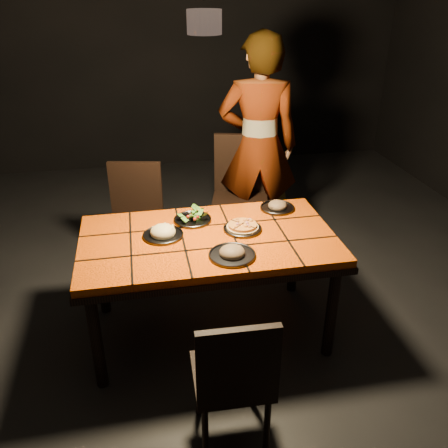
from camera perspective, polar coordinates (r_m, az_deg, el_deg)
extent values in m
cube|color=black|center=(3.43, -1.73, -12.89)|extent=(6.00, 7.00, 0.04)
cube|color=black|center=(6.15, -7.65, 20.53)|extent=(6.00, 0.04, 3.00)
cube|color=#FF5A08|center=(3.00, -1.93, -1.93)|extent=(1.60, 0.90, 0.05)
cube|color=black|center=(3.02, -1.91, -2.68)|extent=(1.62, 0.92, 0.04)
cylinder|color=black|center=(2.91, -15.10, -13.52)|extent=(0.07, 0.07, 0.66)
cylinder|color=black|center=(3.10, 12.80, -10.32)|extent=(0.07, 0.07, 0.66)
cylinder|color=black|center=(3.51, -14.56, -5.72)|extent=(0.07, 0.07, 0.66)
cylinder|color=black|center=(3.67, 8.41, -3.51)|extent=(0.07, 0.07, 0.66)
cube|color=black|center=(2.51, 0.88, -17.77)|extent=(0.40, 0.40, 0.04)
cube|color=black|center=(2.23, 1.73, -16.72)|extent=(0.39, 0.05, 0.42)
cylinder|color=black|center=(2.79, 3.59, -18.29)|extent=(0.03, 0.03, 0.39)
cylinder|color=black|center=(2.76, -3.11, -19.03)|extent=(0.03, 0.03, 0.39)
cylinder|color=black|center=(2.59, 5.19, -23.11)|extent=(0.03, 0.03, 0.39)
cylinder|color=black|center=(2.55, -2.27, -24.03)|extent=(0.03, 0.03, 0.39)
cube|color=black|center=(3.81, -10.74, -0.44)|extent=(0.50, 0.50, 0.04)
cube|color=black|center=(3.88, -10.56, 4.14)|extent=(0.42, 0.12, 0.46)
cylinder|color=black|center=(3.82, -13.40, -4.72)|extent=(0.04, 0.04, 0.43)
cylinder|color=black|center=(3.75, -8.35, -4.83)|extent=(0.04, 0.04, 0.43)
cylinder|color=black|center=(4.10, -12.37, -2.23)|extent=(0.04, 0.04, 0.43)
cylinder|color=black|center=(4.04, -7.67, -2.29)|extent=(0.04, 0.04, 0.43)
cube|color=black|center=(4.05, 1.92, 2.62)|extent=(0.57, 0.57, 0.04)
cube|color=black|center=(4.14, 2.10, 7.34)|extent=(0.46, 0.16, 0.51)
cylinder|color=black|center=(4.01, -0.96, -1.84)|extent=(0.04, 0.04, 0.48)
cylinder|color=black|center=(4.00, 4.47, -2.02)|extent=(0.04, 0.04, 0.48)
cylinder|color=black|center=(4.35, -0.53, 0.58)|extent=(0.04, 0.04, 0.48)
cylinder|color=black|center=(4.34, 4.47, 0.42)|extent=(0.04, 0.04, 0.48)
imported|color=brown|center=(4.10, 4.14, 9.34)|extent=(0.75, 0.57, 1.87)
cylinder|color=black|center=(2.63, -2.39, 23.13)|extent=(0.18, 0.18, 0.12)
cylinder|color=#38383D|center=(3.07, 2.24, -0.62)|extent=(0.25, 0.25, 0.01)
torus|color=#38383D|center=(3.06, 2.24, -0.48)|extent=(0.25, 0.25, 0.01)
cylinder|color=tan|center=(3.06, 2.24, -0.40)|extent=(0.29, 0.29, 0.01)
cylinder|color=gold|center=(3.05, 2.25, -0.15)|extent=(0.26, 0.26, 0.02)
cylinder|color=#38383D|center=(3.01, -7.33, -1.37)|extent=(0.26, 0.26, 0.01)
torus|color=#38383D|center=(3.01, -7.34, -1.24)|extent=(0.26, 0.26, 0.01)
ellipsoid|color=beige|center=(3.00, -7.36, -0.92)|extent=(0.15, 0.15, 0.08)
cylinder|color=#38383D|center=(3.19, -3.80, 0.48)|extent=(0.25, 0.25, 0.01)
torus|color=#38383D|center=(3.18, -3.81, 0.61)|extent=(0.25, 0.25, 0.01)
cylinder|color=#38383D|center=(2.78, 0.98, -3.80)|extent=(0.28, 0.28, 0.01)
torus|color=#38383D|center=(2.77, 0.98, -3.66)|extent=(0.28, 0.28, 0.01)
ellipsoid|color=brown|center=(2.76, 0.99, -3.29)|extent=(0.17, 0.17, 0.09)
cylinder|color=#38383D|center=(3.37, 6.43, 1.91)|extent=(0.24, 0.24, 0.01)
torus|color=#38383D|center=(3.37, 6.43, 2.04)|extent=(0.24, 0.24, 0.01)
ellipsoid|color=brown|center=(3.36, 6.45, 2.31)|extent=(0.14, 0.14, 0.08)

